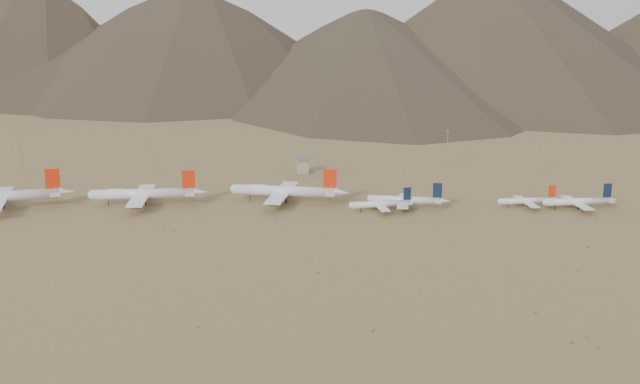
{
  "coord_description": "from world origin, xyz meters",
  "views": [
    {
      "loc": [
        26.24,
        -354.36,
        103.97
      ],
      "look_at": [
        38.8,
        30.0,
        8.81
      ],
      "focal_mm": 40.0,
      "sensor_mm": 36.0,
      "label": 1
    }
  ],
  "objects_px": {
    "narrowbody_a": "(382,204)",
    "control_tower": "(303,165)",
    "widebody_centre": "(144,194)",
    "widebody_east": "(285,191)",
    "narrowbody_b": "(407,200)",
    "widebody_west": "(1,197)"
  },
  "relations": [
    {
      "from": "narrowbody_a",
      "to": "control_tower",
      "type": "xyz_separation_m",
      "value": [
        -42.7,
        99.42,
        1.16
      ]
    },
    {
      "from": "widebody_centre",
      "to": "widebody_east",
      "type": "height_order",
      "value": "widebody_east"
    },
    {
      "from": "widebody_centre",
      "to": "narrowbody_a",
      "type": "height_order",
      "value": "widebody_centre"
    },
    {
      "from": "narrowbody_b",
      "to": "widebody_centre",
      "type": "bearing_deg",
      "value": -173.87
    },
    {
      "from": "widebody_west",
      "to": "widebody_centre",
      "type": "height_order",
      "value": "widebody_west"
    },
    {
      "from": "widebody_centre",
      "to": "narrowbody_a",
      "type": "distance_m",
      "value": 134.07
    },
    {
      "from": "widebody_west",
      "to": "widebody_east",
      "type": "height_order",
      "value": "widebody_west"
    },
    {
      "from": "widebody_east",
      "to": "widebody_centre",
      "type": "bearing_deg",
      "value": -166.93
    },
    {
      "from": "widebody_west",
      "to": "widebody_east",
      "type": "distance_m",
      "value": 156.05
    },
    {
      "from": "narrowbody_b",
      "to": "control_tower",
      "type": "xyz_separation_m",
      "value": [
        -57.0,
        94.34,
        0.41
      ]
    },
    {
      "from": "widebody_east",
      "to": "control_tower",
      "type": "xyz_separation_m",
      "value": [
        11.12,
        79.78,
        -1.75
      ]
    },
    {
      "from": "widebody_centre",
      "to": "control_tower",
      "type": "height_order",
      "value": "widebody_centre"
    },
    {
      "from": "narrowbody_a",
      "to": "control_tower",
      "type": "height_order",
      "value": "narrowbody_a"
    },
    {
      "from": "widebody_centre",
      "to": "control_tower",
      "type": "xyz_separation_m",
      "value": [
        90.3,
        82.74,
        -1.51
      ]
    },
    {
      "from": "narrowbody_b",
      "to": "narrowbody_a",
      "type": "bearing_deg",
      "value": -149.82
    },
    {
      "from": "widebody_west",
      "to": "narrowbody_a",
      "type": "relative_size",
      "value": 1.82
    },
    {
      "from": "widebody_west",
      "to": "narrowbody_b",
      "type": "relative_size",
      "value": 1.55
    },
    {
      "from": "widebody_west",
      "to": "widebody_centre",
      "type": "xyz_separation_m",
      "value": [
        76.59,
        6.41,
        -0.55
      ]
    },
    {
      "from": "widebody_west",
      "to": "control_tower",
      "type": "relative_size",
      "value": 5.88
    },
    {
      "from": "widebody_centre",
      "to": "widebody_east",
      "type": "xyz_separation_m",
      "value": [
        79.17,
        2.97,
        0.24
      ]
    },
    {
      "from": "narrowbody_a",
      "to": "control_tower",
      "type": "bearing_deg",
      "value": 104.97
    },
    {
      "from": "widebody_east",
      "to": "narrowbody_b",
      "type": "relative_size",
      "value": 1.5
    }
  ]
}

